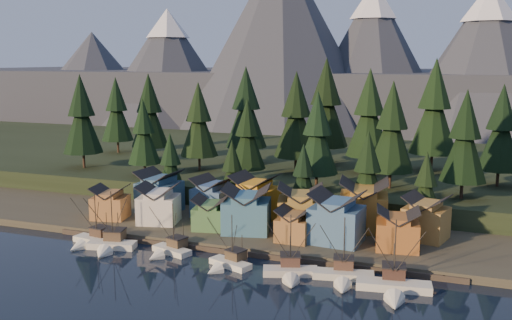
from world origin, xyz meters
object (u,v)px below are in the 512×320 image
(house_front_1, at_px, (159,203))
(house_back_1, at_px, (213,196))
(boat_0, at_px, (91,234))
(boat_1, at_px, (110,237))
(house_front_0, at_px, (110,201))
(house_back_0, at_px, (159,190))
(boat_2, at_px, (168,243))
(boat_5, at_px, (343,269))
(boat_3, at_px, (227,257))
(boat_4, at_px, (291,264))
(boat_6, at_px, (394,279))

(house_front_1, relative_size, house_back_1, 1.04)
(boat_0, distance_m, boat_1, 5.66)
(house_front_0, xyz_separation_m, house_back_0, (7.33, 8.80, 1.27))
(boat_1, relative_size, boat_2, 1.18)
(boat_0, relative_size, boat_5, 0.96)
(boat_2, xyz_separation_m, house_back_0, (-14.07, 21.83, 4.39))
(boat_1, xyz_separation_m, boat_3, (24.82, -1.16, -0.46))
(boat_4, bearing_deg, house_back_1, 117.15)
(house_front_0, bearing_deg, boat_0, -84.01)
(boat_6, bearing_deg, boat_4, 169.30)
(house_front_1, bearing_deg, boat_5, -32.00)
(boat_3, distance_m, house_back_1, 28.73)
(house_front_1, height_order, house_back_1, house_back_1)
(boat_1, height_order, house_front_0, boat_1)
(boat_4, xyz_separation_m, house_back_1, (-25.46, 25.11, 3.91))
(boat_0, xyz_separation_m, boat_4, (41.96, -2.90, 0.10))
(house_back_0, bearing_deg, boat_6, -20.34)
(boat_0, bearing_deg, boat_2, 8.75)
(boat_4, bearing_deg, boat_1, 159.58)
(house_back_0, bearing_deg, house_front_0, -125.58)
(boat_6, height_order, house_back_1, boat_6)
(boat_4, xyz_separation_m, boat_6, (17.08, -0.80, 0.01))
(boat_3, distance_m, house_front_1, 28.24)
(house_back_1, bearing_deg, boat_4, -35.20)
(boat_2, bearing_deg, boat_4, 11.17)
(boat_0, height_order, boat_1, boat_1)
(boat_3, height_order, house_back_0, house_back_0)
(boat_4, relative_size, boat_6, 0.88)
(boat_1, xyz_separation_m, house_back_1, (11.06, 23.73, 3.63))
(boat_1, bearing_deg, house_front_0, 110.58)
(boat_1, height_order, boat_3, boat_1)
(boat_5, distance_m, boat_6, 8.71)
(boat_1, bearing_deg, boat_6, -15.19)
(boat_5, xyz_separation_m, boat_6, (8.45, -2.13, 0.13))
(boat_2, xyz_separation_m, house_back_1, (-0.73, 22.20, 4.02))
(boat_5, relative_size, house_front_1, 1.21)
(boat_6, bearing_deg, house_back_0, 147.40)
(boat_5, bearing_deg, boat_6, -24.39)
(boat_2, bearing_deg, boat_0, -162.03)
(boat_0, relative_size, house_front_0, 1.32)
(boat_2, bearing_deg, boat_6, 12.82)
(boat_3, relative_size, house_back_0, 1.08)
(boat_6, distance_m, house_front_1, 54.45)
(boat_3, relative_size, house_front_0, 1.24)
(house_front_0, relative_size, house_back_0, 0.88)
(boat_1, xyz_separation_m, house_front_1, (2.12, 15.19, 3.35))
(boat_4, bearing_deg, boat_2, 155.03)
(house_front_0, bearing_deg, boat_6, -26.59)
(boat_2, distance_m, house_front_1, 17.15)
(boat_4, distance_m, boat_5, 8.73)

